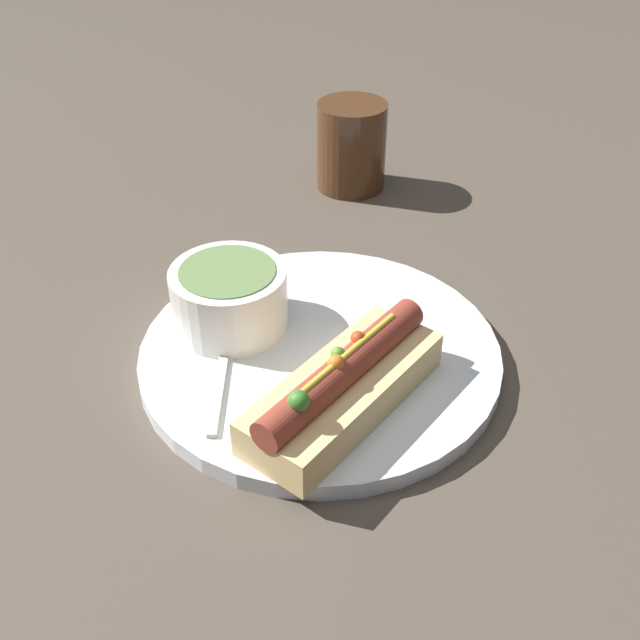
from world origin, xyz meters
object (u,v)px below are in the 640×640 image
Objects in this scene: spoon at (226,341)px; drinking_glass at (351,146)px; hot_dog at (343,386)px; soup_bowl at (229,295)px.

spoon is 0.34m from drinking_glass.
drinking_glass is at bearing 35.44° from hot_dog.
hot_dog is at bearing -128.26° from spoon.
spoon is 1.42× the size of drinking_glass.
soup_bowl is 0.04m from spoon.
soup_bowl is 0.69× the size of spoon.
hot_dog reaches higher than spoon.
hot_dog is 1.84× the size of drinking_glass.
soup_bowl reaches higher than spoon.
hot_dog is 1.30× the size of spoon.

